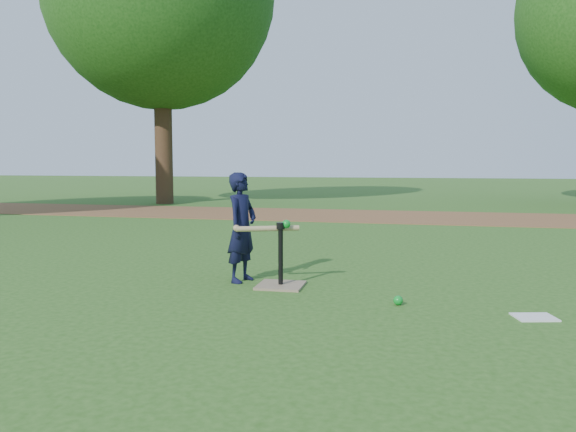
# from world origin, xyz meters

# --- Properties ---
(ground) EXTENTS (80.00, 80.00, 0.00)m
(ground) POSITION_xyz_m (0.00, 0.00, 0.00)
(ground) COLOR #285116
(ground) RESTS_ON ground
(dirt_strip) EXTENTS (24.00, 3.00, 0.01)m
(dirt_strip) POSITION_xyz_m (0.00, 7.50, 0.01)
(dirt_strip) COLOR brown
(dirt_strip) RESTS_ON ground
(child) EXTENTS (0.35, 0.45, 1.09)m
(child) POSITION_xyz_m (-0.47, 0.34, 0.54)
(child) COLOR black
(child) RESTS_ON ground
(wiffle_ball_ground) EXTENTS (0.08, 0.08, 0.08)m
(wiffle_ball_ground) POSITION_xyz_m (1.08, -0.25, 0.04)
(wiffle_ball_ground) COLOR #0C8B24
(wiffle_ball_ground) RESTS_ON ground
(clipboard) EXTENTS (0.35, 0.30, 0.01)m
(clipboard) POSITION_xyz_m (2.11, -0.40, 0.01)
(clipboard) COLOR silver
(clipboard) RESTS_ON ground
(batting_tee) EXTENTS (0.44, 0.44, 0.61)m
(batting_tee) POSITION_xyz_m (-0.04, 0.20, 0.11)
(batting_tee) COLOR #8B7358
(batting_tee) RESTS_ON ground
(swing_action) EXTENTS (0.62, 0.29, 0.12)m
(swing_action) POSITION_xyz_m (-0.16, 0.18, 0.57)
(swing_action) COLOR tan
(swing_action) RESTS_ON ground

